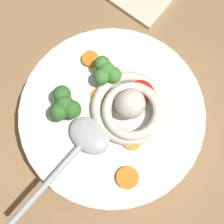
% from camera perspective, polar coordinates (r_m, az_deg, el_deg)
% --- Properties ---
extents(table_slab, '(1.30, 1.30, 0.03)m').
position_cam_1_polar(table_slab, '(0.50, -3.41, -3.08)').
color(table_slab, '#936D47').
rests_on(table_slab, ground).
extents(soup_bowl, '(0.26, 0.26, 0.06)m').
position_cam_1_polar(soup_bowl, '(0.46, -0.00, -0.89)').
color(soup_bowl, white).
rests_on(soup_bowl, table_slab).
extents(noodle_pile, '(0.12, 0.11, 0.05)m').
position_cam_1_polar(noodle_pile, '(0.42, 3.37, 0.83)').
color(noodle_pile, silver).
rests_on(noodle_pile, soup_bowl).
extents(soup_spoon, '(0.06, 0.17, 0.02)m').
position_cam_1_polar(soup_spoon, '(0.41, -5.40, -5.75)').
color(soup_spoon, '#B7B7BC').
rests_on(soup_spoon, soup_bowl).
extents(chili_sauce_dollop, '(0.04, 0.03, 0.02)m').
position_cam_1_polar(chili_sauce_dollop, '(0.43, 5.83, 4.13)').
color(chili_sauce_dollop, red).
rests_on(chili_sauce_dollop, soup_bowl).
extents(broccoli_floret_right, '(0.04, 0.04, 0.03)m').
position_cam_1_polar(broccoli_floret_right, '(0.43, -1.07, 7.46)').
color(broccoli_floret_right, '#7A9E60').
rests_on(broccoli_floret_right, soup_bowl).
extents(broccoli_floret_near_spoon, '(0.05, 0.04, 0.04)m').
position_cam_1_polar(broccoli_floret_near_spoon, '(0.41, -8.81, 1.17)').
color(broccoli_floret_near_spoon, '#7A9E60').
rests_on(broccoli_floret_near_spoon, soup_bowl).
extents(carrot_slice_rear, '(0.03, 0.03, 0.01)m').
position_cam_1_polar(carrot_slice_rear, '(0.42, 3.73, -5.30)').
color(carrot_slice_rear, orange).
rests_on(carrot_slice_rear, soup_bowl).
extents(carrot_slice_beside_noodles, '(0.02, 0.02, 0.01)m').
position_cam_1_polar(carrot_slice_beside_noodles, '(0.45, -4.02, 9.66)').
color(carrot_slice_beside_noodles, orange).
rests_on(carrot_slice_beside_noodles, soup_bowl).
extents(carrot_slice_extra_a, '(0.03, 0.03, 0.00)m').
position_cam_1_polar(carrot_slice_extra_a, '(0.43, -1.94, 2.95)').
color(carrot_slice_extra_a, orange).
rests_on(carrot_slice_extra_a, soup_bowl).
extents(carrot_slice_extra_b, '(0.03, 0.03, 0.01)m').
position_cam_1_polar(carrot_slice_extra_b, '(0.41, 2.87, -11.96)').
color(carrot_slice_extra_b, orange).
rests_on(carrot_slice_extra_b, soup_bowl).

